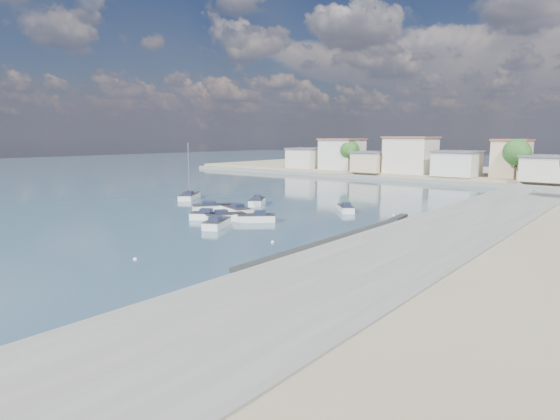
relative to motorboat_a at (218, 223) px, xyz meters
The scene contains 17 objects.
ground 32.27m from the motorboat_a, 77.74° to the left, with size 400.00×400.00×0.00m, color #2F465F.
seawall_walkway 25.76m from the motorboat_a, 10.13° to the left, with size 5.00×90.00×1.80m, color slate.
breakwater 14.39m from the motorboat_a, 17.03° to the left, with size 2.00×31.02×0.35m.
far_shore_land 83.81m from the motorboat_a, 85.31° to the left, with size 160.00×40.00×1.40m, color gray.
far_shore_quay 62.90m from the motorboat_a, 83.75° to the left, with size 160.00×2.50×0.80m, color slate.
far_town 70.81m from the motorboat_a, 75.61° to the left, with size 113.01×12.80×8.35m.
shore_trees 61.82m from the motorboat_a, 75.71° to the left, with size 74.56×38.32×7.92m.
motorboat_a is the anchor object (origin of this frame).
motorboat_b 4.04m from the motorboat_a, 120.32° to the left, with size 3.97×5.03×1.48m.
motorboat_c 9.51m from the motorboat_a, 123.50° to the left, with size 5.96×3.64×1.48m.
motorboat_d 4.97m from the motorboat_a, 79.21° to the left, with size 4.36×4.23×1.48m.
motorboat_e 11.57m from the motorboat_a, 137.95° to the left, with size 4.88×5.75×1.48m.
motorboat_f 18.62m from the motorboat_a, 73.41° to the left, with size 3.85×4.01×1.48m.
motorboat_g 17.15m from the motorboat_a, 117.56° to the left, with size 4.09×4.96×1.48m.
motorboat_h 4.72m from the motorboat_a, 144.87° to the left, with size 4.92×3.74×1.48m.
sailboat 24.56m from the motorboat_a, 146.85° to the left, with size 5.20×6.19×9.00m.
mooring_buoys 15.17m from the motorboat_a, 29.83° to the left, with size 14.52×40.78×0.32m.
Camera 1 is at (30.01, -26.06, 9.73)m, focal length 30.00 mm.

